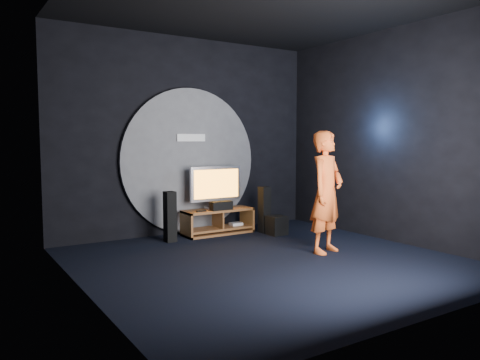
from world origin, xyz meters
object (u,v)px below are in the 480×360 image
object	(u,v)px
tv	(216,186)
subwoofer	(277,225)
tower_speaker_right	(264,210)
media_console	(218,223)
player	(327,192)
tower_speaker_left	(170,217)

from	to	relation	value
tv	subwoofer	size ratio (longest dim) A/B	2.99
tower_speaker_right	subwoofer	world-z (taller)	tower_speaker_right
tv	tower_speaker_right	size ratio (longest dim) A/B	1.20
media_console	tower_speaker_right	xyz separation A→B (m)	(0.77, -0.34, 0.22)
tv	subwoofer	bearing A→B (deg)	-38.79
subwoofer	player	xyz separation A→B (m)	(-0.17, -1.45, 0.74)
tower_speaker_right	player	world-z (taller)	player
tv	tower_speaker_right	distance (m)	0.99
tower_speaker_right	tower_speaker_left	bearing A→B (deg)	173.66
media_console	subwoofer	size ratio (longest dim) A/B	3.84
subwoofer	media_console	bearing A→B (deg)	143.82
tv	tower_speaker_right	bearing A→B (deg)	-27.40
tower_speaker_right	subwoofer	bearing A→B (deg)	-75.91
tower_speaker_left	player	xyz separation A→B (m)	(1.67, -1.92, 0.49)
tower_speaker_left	tower_speaker_right	size ratio (longest dim) A/B	1.00
subwoofer	tower_speaker_left	bearing A→B (deg)	165.51
tv	tower_speaker_left	bearing A→B (deg)	-168.14
tv	tower_speaker_left	distance (m)	1.11
player	subwoofer	bearing A→B (deg)	65.24
media_console	tower_speaker_right	size ratio (longest dim) A/B	1.54
tower_speaker_right	player	bearing A→B (deg)	-93.19
player	tower_speaker_right	bearing A→B (deg)	68.59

